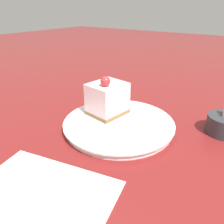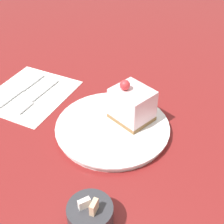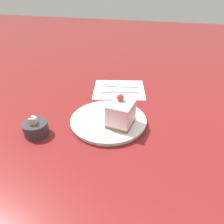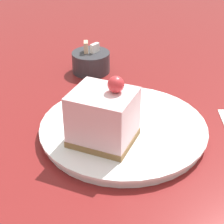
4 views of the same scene
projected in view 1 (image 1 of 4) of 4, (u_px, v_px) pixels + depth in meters
name	position (u px, v px, depth m)	size (l,w,h in m)	color
ground_plane	(130.00, 135.00, 0.48)	(4.00, 4.00, 0.00)	maroon
plate	(119.00, 124.00, 0.50)	(0.25, 0.25, 0.02)	white
cake_slice	(107.00, 99.00, 0.52)	(0.10, 0.09, 0.10)	olive
napkin	(31.00, 205.00, 0.31)	(0.23, 0.26, 0.00)	white
fork	(51.00, 194.00, 0.32)	(0.04, 0.16, 0.00)	silver
knife	(7.00, 214.00, 0.29)	(0.04, 0.17, 0.00)	silver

